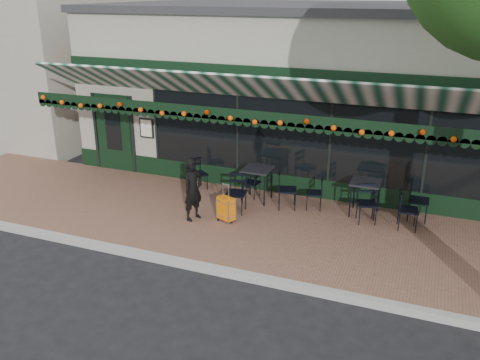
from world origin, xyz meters
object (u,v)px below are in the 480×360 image
at_px(woman, 193,189).
at_px(chair_a_front, 367,204).
at_px(cafe_table_b, 257,172).
at_px(suitcase, 226,209).
at_px(chair_a_left, 314,193).
at_px(chair_b_left, 252,183).
at_px(cafe_table_a, 366,185).
at_px(chair_a_right, 419,201).
at_px(chair_solo, 198,174).
at_px(chair_a_extra, 408,210).
at_px(chair_b_right, 287,190).
at_px(chair_b_front, 236,194).

height_order(woman, chair_a_front, woman).
bearing_deg(cafe_table_b, suitcase, -100.29).
relative_size(chair_a_left, chair_b_left, 1.03).
bearing_deg(chair_b_left, suitcase, 5.67).
height_order(suitcase, cafe_table_a, suitcase).
bearing_deg(cafe_table_b, cafe_table_a, 2.57).
distance_m(cafe_table_b, chair_a_left, 1.48).
bearing_deg(chair_a_right, cafe_table_b, 94.10).
bearing_deg(chair_b_left, chair_solo, -81.63).
xyz_separation_m(suitcase, chair_a_front, (2.96, 1.10, 0.14)).
relative_size(woman, chair_a_extra, 1.65).
xyz_separation_m(woman, chair_b_left, (0.79, 1.71, -0.34)).
bearing_deg(chair_b_right, chair_a_right, -98.79).
bearing_deg(chair_solo, cafe_table_b, -58.29).
xyz_separation_m(woman, chair_a_extra, (4.58, 1.25, -0.28)).
bearing_deg(woman, chair_a_front, -51.16).
xyz_separation_m(woman, chair_solo, (-0.70, 1.69, -0.30)).
relative_size(chair_b_right, chair_solo, 1.09).
bearing_deg(suitcase, chair_b_right, 72.39).
xyz_separation_m(cafe_table_b, chair_solo, (-1.68, 0.13, -0.34)).
bearing_deg(chair_a_extra, chair_b_left, 75.02).
relative_size(cafe_table_a, chair_b_front, 0.89).
distance_m(cafe_table_a, chair_b_front, 2.99).
bearing_deg(cafe_table_b, chair_b_left, 142.49).
xyz_separation_m(chair_a_right, chair_solo, (-5.46, -0.13, -0.05)).
height_order(cafe_table_a, chair_b_left, cafe_table_a).
bearing_deg(chair_solo, chair_a_front, -59.22).
relative_size(woman, suitcase, 1.61).
height_order(suitcase, chair_b_front, chair_b_front).
height_order(chair_a_extra, chair_b_front, chair_b_front).
bearing_deg(cafe_table_b, chair_b_front, -105.29).
relative_size(cafe_table_a, cafe_table_b, 0.97).
height_order(chair_b_left, chair_b_front, chair_b_front).
xyz_separation_m(chair_a_extra, chair_b_right, (-2.77, 0.13, 0.02)).
relative_size(chair_a_right, chair_a_front, 1.06).
height_order(cafe_table_a, chair_a_left, cafe_table_a).
bearing_deg(chair_a_front, chair_solo, 155.85).
height_order(chair_a_extra, chair_b_left, chair_a_extra).
bearing_deg(chair_b_left, chair_b_front, 5.92).
distance_m(chair_a_front, chair_a_extra, 0.89).
relative_size(cafe_table_a, chair_a_front, 0.94).
bearing_deg(chair_a_extra, chair_b_right, 79.23).
bearing_deg(chair_solo, chair_a_extra, -58.52).
bearing_deg(cafe_table_b, chair_a_front, -6.07).
xyz_separation_m(chair_a_front, chair_b_left, (-2.91, 0.44, -0.06)).
distance_m(suitcase, cafe_table_a, 3.25).
bearing_deg(chair_b_right, chair_a_extra, -109.94).
bearing_deg(chair_a_right, suitcase, 112.39).
xyz_separation_m(chair_a_front, chair_b_right, (-1.89, 0.11, 0.02)).
height_order(chair_a_left, chair_a_extra, chair_a_extra).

